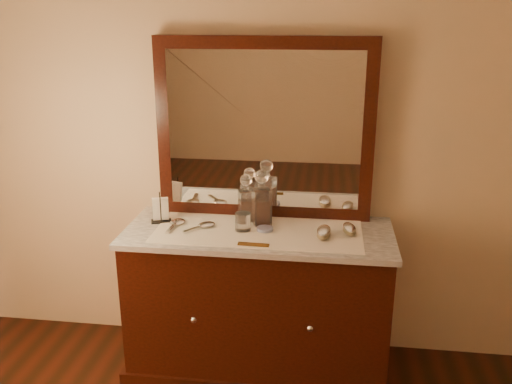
# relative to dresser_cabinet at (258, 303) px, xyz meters

# --- Properties ---
(room_shell) EXTENTS (8.50, 9.00, 2.80)m
(room_shell) POSITION_rel_dresser_cabinet_xyz_m (0.00, -1.96, 0.99)
(room_shell) COLOR black
(room_shell) RESTS_ON ground
(dresser_cabinet) EXTENTS (1.40, 0.55, 0.82)m
(dresser_cabinet) POSITION_rel_dresser_cabinet_xyz_m (0.00, 0.00, 0.00)
(dresser_cabinet) COLOR black
(dresser_cabinet) RESTS_ON floor
(dresser_plinth) EXTENTS (1.46, 0.59, 0.08)m
(dresser_plinth) POSITION_rel_dresser_cabinet_xyz_m (0.00, 0.00, -0.37)
(dresser_plinth) COLOR black
(dresser_plinth) RESTS_ON floor
(knob_left) EXTENTS (0.04, 0.04, 0.04)m
(knob_left) POSITION_rel_dresser_cabinet_xyz_m (-0.30, -0.28, 0.04)
(knob_left) COLOR silver
(knob_left) RESTS_ON dresser_cabinet
(knob_right) EXTENTS (0.04, 0.04, 0.04)m
(knob_right) POSITION_rel_dresser_cabinet_xyz_m (0.30, -0.28, 0.04)
(knob_right) COLOR silver
(knob_right) RESTS_ON dresser_cabinet
(marble_top) EXTENTS (1.44, 0.59, 0.03)m
(marble_top) POSITION_rel_dresser_cabinet_xyz_m (0.00, 0.00, 0.42)
(marble_top) COLOR white
(marble_top) RESTS_ON dresser_cabinet
(mirror_frame) EXTENTS (1.20, 0.08, 1.00)m
(mirror_frame) POSITION_rel_dresser_cabinet_xyz_m (0.00, 0.25, 0.94)
(mirror_frame) COLOR black
(mirror_frame) RESTS_ON marble_top
(mirror_glass) EXTENTS (1.06, 0.01, 0.86)m
(mirror_glass) POSITION_rel_dresser_cabinet_xyz_m (0.00, 0.21, 0.94)
(mirror_glass) COLOR white
(mirror_glass) RESTS_ON marble_top
(lace_runner) EXTENTS (1.10, 0.45, 0.00)m
(lace_runner) POSITION_rel_dresser_cabinet_xyz_m (0.00, -0.02, 0.44)
(lace_runner) COLOR silver
(lace_runner) RESTS_ON marble_top
(pin_dish) EXTENTS (0.11, 0.11, 0.02)m
(pin_dish) POSITION_rel_dresser_cabinet_xyz_m (0.03, -0.00, 0.45)
(pin_dish) COLOR silver
(pin_dish) RESTS_ON lace_runner
(comb) EXTENTS (0.16, 0.04, 0.01)m
(comb) POSITION_rel_dresser_cabinet_xyz_m (0.00, -0.21, 0.45)
(comb) COLOR brown
(comb) RESTS_ON lace_runner
(napkin_rack) EXTENTS (0.12, 0.10, 0.16)m
(napkin_rack) POSITION_rel_dresser_cabinet_xyz_m (-0.56, 0.06, 0.51)
(napkin_rack) COLOR black
(napkin_rack) RESTS_ON marble_top
(decanter_left) EXTENTS (0.10, 0.10, 0.27)m
(decanter_left) POSITION_rel_dresser_cabinet_xyz_m (-0.09, 0.14, 0.55)
(decanter_left) COLOR maroon
(decanter_left) RESTS_ON lace_runner
(decanter_right) EXTENTS (0.12, 0.12, 0.31)m
(decanter_right) POSITION_rel_dresser_cabinet_xyz_m (0.00, 0.09, 0.56)
(decanter_right) COLOR maroon
(decanter_right) RESTS_ON lace_runner
(brush_near) EXTENTS (0.08, 0.17, 0.04)m
(brush_near) POSITION_rel_dresser_cabinet_xyz_m (0.35, -0.04, 0.47)
(brush_near) COLOR #917C59
(brush_near) RESTS_ON lace_runner
(brush_far) EXTENTS (0.09, 0.15, 0.04)m
(brush_far) POSITION_rel_dresser_cabinet_xyz_m (0.48, 0.03, 0.46)
(brush_far) COLOR #917C59
(brush_far) RESTS_ON lace_runner
(hand_mirror_outer) EXTENTS (0.09, 0.21, 0.02)m
(hand_mirror_outer) POSITION_rel_dresser_cabinet_xyz_m (-0.46, 0.02, 0.45)
(hand_mirror_outer) COLOR silver
(hand_mirror_outer) RESTS_ON lace_runner
(hand_mirror_inner) EXTENTS (0.17, 0.19, 0.02)m
(hand_mirror_inner) POSITION_rel_dresser_cabinet_xyz_m (-0.30, 0.00, 0.45)
(hand_mirror_inner) COLOR silver
(hand_mirror_inner) RESTS_ON lace_runner
(tumblers) EXTENTS (0.09, 0.09, 0.10)m
(tumblers) POSITION_rel_dresser_cabinet_xyz_m (-0.08, -0.01, 0.49)
(tumblers) COLOR white
(tumblers) RESTS_ON lace_runner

